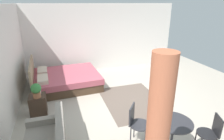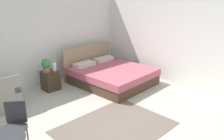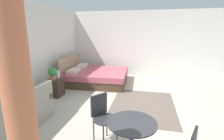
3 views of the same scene
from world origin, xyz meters
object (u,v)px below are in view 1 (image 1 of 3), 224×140
at_px(bed, 65,79).
at_px(nightstand, 38,105).
at_px(potted_plant, 36,90).
at_px(cafe_chair_near_couch, 136,121).
at_px(balcony_table, 173,131).
at_px(cafe_chair_near_window, 211,131).
at_px(vase, 38,89).

height_order(bed, nightstand, bed).
height_order(potted_plant, cafe_chair_near_couch, potted_plant).
distance_m(bed, potted_plant, 1.90).
bearing_deg(potted_plant, balcony_table, -129.70).
xyz_separation_m(nightstand, cafe_chair_near_couch, (-1.77, -1.99, 0.27)).
xyz_separation_m(balcony_table, cafe_chair_near_window, (-0.27, -0.66, 0.04)).
relative_size(bed, cafe_chair_near_window, 2.69).
bearing_deg(nightstand, balcony_table, -130.82).
height_order(bed, potted_plant, bed).
bearing_deg(potted_plant, nightstand, 9.44).
xyz_separation_m(potted_plant, cafe_chair_near_couch, (-1.67, -1.98, -0.21)).
relative_size(potted_plant, balcony_table, 0.53).
bearing_deg(balcony_table, nightstand, 49.18).
bearing_deg(bed, cafe_chair_near_couch, -160.12).
height_order(bed, cafe_chair_near_couch, bed).
distance_m(nightstand, cafe_chair_near_window, 4.07).
relative_size(balcony_table, cafe_chair_near_couch, 0.81).
distance_m(bed, nightstand, 1.75).
distance_m(bed, cafe_chair_near_window, 4.72).
bearing_deg(vase, cafe_chair_near_couch, -134.09).
bearing_deg(balcony_table, cafe_chair_near_couch, 51.81).
bearing_deg(bed, nightstand, 153.24).
relative_size(nightstand, balcony_table, 0.76).
height_order(vase, balcony_table, vase).
distance_m(nightstand, cafe_chair_near_couch, 2.68).
distance_m(potted_plant, balcony_table, 3.31).
distance_m(potted_plant, cafe_chair_near_couch, 2.59).
relative_size(nightstand, potted_plant, 1.42).
bearing_deg(potted_plant, cafe_chair_near_window, -126.66).
xyz_separation_m(nightstand, vase, (0.12, -0.05, 0.38)).
bearing_deg(bed, cafe_chair_near_window, -149.06).
bearing_deg(balcony_table, potted_plant, 50.30).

